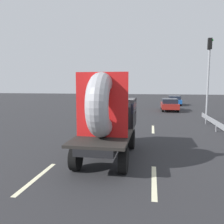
{
  "coord_description": "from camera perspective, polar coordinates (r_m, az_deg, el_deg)",
  "views": [
    {
      "loc": [
        1.74,
        -9.99,
        3.05
      ],
      "look_at": [
        -0.02,
        0.15,
        1.79
      ],
      "focal_mm": 36.79,
      "sensor_mm": 36.0,
      "label": 1
    }
  ],
  "objects": [
    {
      "name": "ground_plane",
      "position": [
        10.59,
        -0.02,
        -9.76
      ],
      "size": [
        120.0,
        120.0,
        0.0
      ],
      "primitive_type": "plane",
      "color": "#28282B"
    },
    {
      "name": "flatbed_truck",
      "position": [
        9.73,
        -0.67,
        -0.84
      ],
      "size": [
        2.02,
        5.01,
        3.47
      ],
      "color": "black",
      "rests_on": "ground_plane"
    },
    {
      "name": "distant_sedan",
      "position": [
        27.07,
        14.1,
        1.88
      ],
      "size": [
        1.83,
        4.26,
        1.39
      ],
      "color": "black",
      "rests_on": "ground_plane"
    },
    {
      "name": "traffic_light",
      "position": [
        21.05,
        22.89,
        9.98
      ],
      "size": [
        0.42,
        0.36,
        6.79
      ],
      "color": "gray",
      "rests_on": "ground_plane"
    },
    {
      "name": "guardrail",
      "position": [
        14.77,
        25.92,
        -3.57
      ],
      "size": [
        0.1,
        11.47,
        0.71
      ],
      "color": "gray",
      "rests_on": "ground_plane"
    },
    {
      "name": "lane_dash_left_near",
      "position": [
        8.17,
        -18.19,
        -15.26
      ],
      "size": [
        0.16,
        2.64,
        0.01
      ],
      "primitive_type": "cube",
      "rotation": [
        0.0,
        0.0,
        1.57
      ],
      "color": "beige",
      "rests_on": "ground_plane"
    },
    {
      "name": "lane_dash_left_far",
      "position": [
        15.78,
        -3.72,
        -4.16
      ],
      "size": [
        0.16,
        2.65,
        0.01
      ],
      "primitive_type": "cube",
      "rotation": [
        0.0,
        0.0,
        1.57
      ],
      "color": "beige",
      "rests_on": "ground_plane"
    },
    {
      "name": "lane_dash_right_near",
      "position": [
        7.67,
        10.42,
        -16.53
      ],
      "size": [
        0.16,
        2.6,
        0.01
      ],
      "primitive_type": "cube",
      "rotation": [
        0.0,
        0.0,
        1.57
      ],
      "color": "beige",
      "rests_on": "ground_plane"
    },
    {
      "name": "lane_dash_right_far",
      "position": [
        15.83,
        10.16,
        -4.22
      ],
      "size": [
        0.16,
        2.73,
        0.01
      ],
      "primitive_type": "cube",
      "rotation": [
        0.0,
        0.0,
        1.57
      ],
      "color": "beige",
      "rests_on": "ground_plane"
    },
    {
      "name": "oncoming_car",
      "position": [
        34.61,
        15.22,
        2.86
      ],
      "size": [
        1.75,
        4.08,
        1.33
      ],
      "color": "black",
      "rests_on": "ground_plane"
    }
  ]
}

